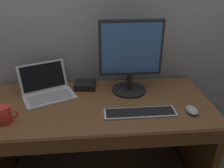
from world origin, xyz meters
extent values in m
cube|color=brown|center=(0.00, 0.00, 0.71)|extent=(1.55, 0.70, 0.02)
cube|color=#3D2716|center=(0.75, 0.00, 0.35)|extent=(0.05, 0.64, 0.70)
cube|color=#3D2716|center=(0.00, -0.33, 0.65)|extent=(1.49, 0.02, 0.10)
cube|color=silver|center=(-0.34, 0.09, 0.73)|extent=(0.40, 0.33, 0.01)
cube|color=#959599|center=(-0.34, 0.08, 0.73)|extent=(0.32, 0.24, 0.00)
cube|color=silver|center=(-0.40, 0.23, 0.83)|extent=(0.35, 0.21, 0.20)
cube|color=black|center=(-0.40, 0.22, 0.83)|extent=(0.31, 0.19, 0.17)
cylinder|color=black|center=(0.24, 0.16, 0.73)|extent=(0.25, 0.25, 0.02)
cylinder|color=black|center=(0.24, 0.16, 0.80)|extent=(0.04, 0.04, 0.13)
cube|color=black|center=(0.24, 0.14, 1.06)|extent=(0.44, 0.03, 0.39)
cube|color=#28569E|center=(0.24, 0.12, 1.06)|extent=(0.41, 0.00, 0.35)
cube|color=#BCBCC1|center=(0.26, -0.16, 0.73)|extent=(0.46, 0.12, 0.01)
cube|color=black|center=(0.26, -0.16, 0.73)|extent=(0.44, 0.10, 0.00)
ellipsoid|color=#B7B7BC|center=(0.59, -0.18, 0.74)|extent=(0.08, 0.11, 0.04)
cube|color=black|center=(-0.09, 0.24, 0.74)|extent=(0.17, 0.15, 0.05)
cylinder|color=red|center=(-0.57, -0.18, 0.77)|extent=(0.09, 0.09, 0.11)
torus|color=red|center=(-0.51, -0.18, 0.78)|extent=(0.06, 0.01, 0.06)
camera|label=1|loc=(-0.02, -1.38, 1.55)|focal=37.27mm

